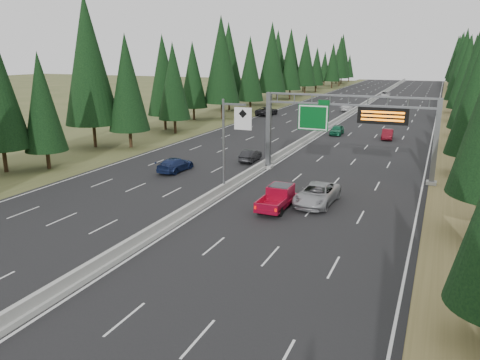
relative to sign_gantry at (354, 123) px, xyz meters
The scene contains 18 objects.
road 46.29m from the sign_gantry, 101.18° to the left, with size 32.00×260.00×0.08m, color black.
shoulder_right 46.28m from the sign_gantry, 78.86° to the left, with size 3.60×260.00×0.06m, color olive.
shoulder_left 52.70m from the sign_gantry, 120.63° to the left, with size 3.60×260.00×0.06m, color #404C23.
median_barrier 46.25m from the sign_gantry, 101.18° to the left, with size 0.70×260.00×0.85m.
sign_gantry is the anchor object (origin of this frame).
hov_sign_pole 12.96m from the sign_gantry, 130.04° to the right, with size 2.80×0.50×8.00m.
tree_row_left 45.17m from the sign_gantry, 133.81° to the left, with size 12.35×241.20×18.77m.
silver_minivan 10.59m from the sign_gantry, 95.38° to the right, with size 2.65×5.75×1.60m, color #9E9EA3.
red_pickup 12.80m from the sign_gantry, 106.48° to the right, with size 1.84×5.15×1.68m.
car_ahead_green 24.76m from the sign_gantry, 105.15° to the left, with size 1.67×4.15×1.41m, color #155F3E.
car_ahead_dkred 23.05m from the sign_gantry, 87.78° to the left, with size 1.44×4.14×1.36m, color maroon.
car_ahead_dkgrey 42.89m from the sign_gantry, 93.69° to the left, with size 2.05×5.04×1.46m, color black.
car_ahead_white 87.70m from the sign_gantry, 94.63° to the left, with size 2.64×5.73×1.59m, color silver.
car_ahead_far 88.05m from the sign_gantry, 94.84° to the left, with size 1.73×4.29×1.46m, color black.
car_onc_near 12.51m from the sign_gantry, 168.58° to the left, with size 1.38×3.95×1.30m, color black.
car_onc_blue 17.98m from the sign_gantry, 163.71° to the right, with size 1.95×4.79×1.39m, color navy.
car_onc_white 53.77m from the sign_gantry, 101.21° to the left, with size 1.91×4.75×1.62m, color silver.
car_onc_far 46.67m from the sign_gantry, 120.26° to the left, with size 2.72×5.89×1.64m, color black.
Camera 1 is at (16.44, -9.61, 11.69)m, focal length 35.00 mm.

